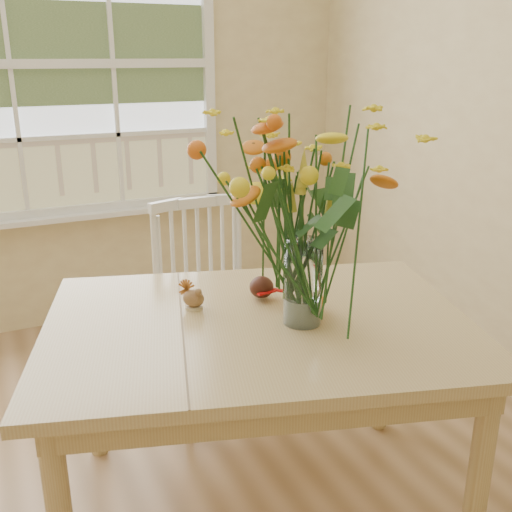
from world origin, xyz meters
name	(u,v)px	position (x,y,z in m)	size (l,w,h in m)	color
wall_back	(14,102)	(0.00, 2.25, 1.35)	(4.00, 0.02, 2.70)	#D5BE88
window	(10,68)	(0.00, 2.21, 1.53)	(2.42, 0.12, 1.74)	silver
dining_table	(258,345)	(0.56, 0.27, 0.66)	(1.64, 1.36, 0.76)	tan
windsor_chair	(207,297)	(0.65, 1.02, 0.54)	(0.45, 0.43, 0.97)	white
flower_vase	(305,197)	(0.68, 0.20, 1.18)	(0.59, 0.59, 0.70)	white
pumpkin	(311,302)	(0.75, 0.26, 0.79)	(0.09, 0.09, 0.07)	#BF4B16
turkey_figurine	(194,298)	(0.39, 0.45, 0.79)	(0.09, 0.09, 0.10)	#CCB78C
dark_gourd	(261,288)	(0.65, 0.44, 0.79)	(0.13, 0.11, 0.08)	#38160F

